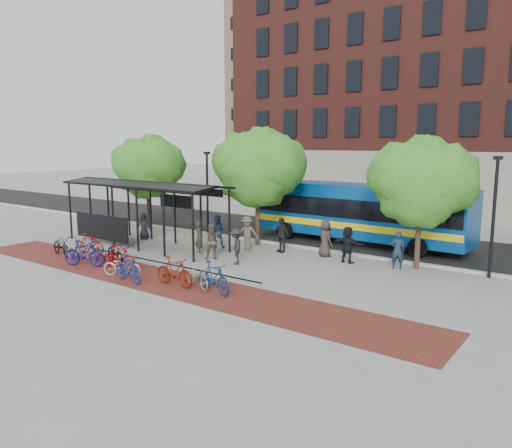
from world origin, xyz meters
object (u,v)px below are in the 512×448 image
Objects in this scene: tree_b at (259,165)px; bike_9 at (174,272)px; tree_c at (423,179)px; pedestrian_2 at (217,232)px; pedestrian_4 at (281,235)px; pedestrian_6 at (325,239)px; bus_shelter at (142,191)px; bike_10 at (197,276)px; lamp_post_left at (207,191)px; bike_3 at (84,253)px; pedestrian_9 at (236,246)px; pedestrian_1 at (199,237)px; pedestrian_5 at (348,245)px; pedestrian_8 at (213,242)px; bike_7 at (128,269)px; bus at (358,210)px; lamp_post_right at (494,214)px; bike_4 at (115,253)px; bike_6 at (122,266)px; pedestrian_0 at (144,226)px; pedestrian_3 at (247,234)px; bike_5 at (119,257)px; bike_11 at (214,278)px; pedestrian_7 at (398,250)px; tree_a at (149,165)px; bike_2 at (82,250)px; bike_1 at (89,244)px; bike_0 at (61,246)px.

bike_9 is at bearing -76.26° from tree_b.
tree_c reaches higher than pedestrian_2.
pedestrian_4 is 0.99× the size of pedestrian_6.
bus_shelter reaches higher than bike_9.
bike_10 is 7.92m from pedestrian_6.
lamp_post_left is (-4.10, 0.25, -1.71)m from tree_b.
bike_3 is 7.01m from pedestrian_9.
pedestrian_2 is at bearing -63.57° from pedestrian_1.
tree_c reaches higher than pedestrian_5.
pedestrian_8 is at bearing -45.73° from lamp_post_left.
pedestrian_4 reaches higher than bike_7.
pedestrian_4 is (-0.90, 7.32, 0.46)m from bike_10.
bike_3 is (-7.84, -12.36, -1.31)m from bus.
pedestrian_5 is at bearing -6.61° from lamp_post_left.
lamp_post_right is at bearing -84.44° from bike_3.
bike_4 is (-2.80, -7.65, -3.92)m from tree_b.
bike_6 is 1.11× the size of pedestrian_0.
pedestrian_3 reaches higher than bike_4.
bike_5 is (1.73, 0.63, -0.07)m from bike_3.
bike_11 is (3.81, 0.95, 0.05)m from bike_7.
bus_shelter is at bearing 17.43° from bike_6.
pedestrian_8 is at bearing -65.25° from bike_3.
bike_10 is (2.95, -8.16, -4.01)m from tree_b.
bike_11 is (3.98, -8.35, -3.85)m from tree_b.
bike_4 is (-14.71, -7.90, -2.21)m from lamp_post_right.
bike_5 is 4.67m from pedestrian_1.
pedestrian_7 is (3.93, -4.16, -1.06)m from bus.
pedestrian_0 reaches higher than bike_11.
tree_c is at bearing 20.17° from pedestrian_4.
bike_4 is at bearing 43.80° from pedestrian_5.
lamp_post_left is at bearing 2.92° from tree_a.
bike_10 is (4.80, 0.01, -0.10)m from bike_5.
pedestrian_2 reaches higher than pedestrian_0.
lamp_post_right reaches higher than bike_7.
bike_2 is at bearing -152.70° from lamp_post_right.
lamp_post_left is 2.51× the size of bike_3.
pedestrian_1 is at bearing 4.08° from bus_shelter.
pedestrian_5 is (11.41, 6.26, 0.34)m from bike_1.
pedestrian_3 is at bearing 21.29° from bus_shelter.
pedestrian_7 is at bearing -16.48° from bike_10.
bike_1 is 1.03× the size of pedestrian_7.
pedestrian_7 is at bearing -11.37° from pedestrian_8.
bike_0 is 9.48m from pedestrian_3.
bike_0 is at bearing -107.51° from pedestrian_9.
tree_a is 3.60× the size of bike_10.
pedestrian_1 is at bearing 57.73° from pedestrian_6.
bike_11 is 1.29× the size of pedestrian_0.
pedestrian_3 reaches higher than bike_6.
pedestrian_5 is at bearing -62.79° from bike_2.
bike_6 is at bearing 109.67° from bike_11.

